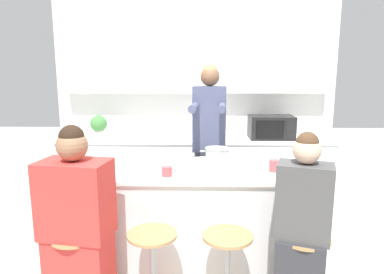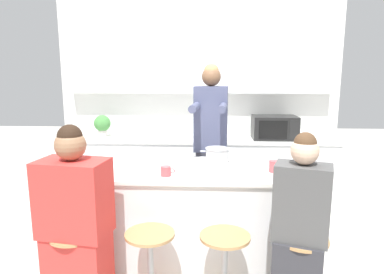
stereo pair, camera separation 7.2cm
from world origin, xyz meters
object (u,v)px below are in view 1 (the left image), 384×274
object	(u,v)px
fruit_bowl	(180,159)
person_cooking	(209,153)
bar_stool_center_left	(153,274)
person_wrapped_blanket	(78,232)
coffee_cup_far	(275,166)
cooking_pot	(217,155)
microwave	(271,127)
banana_bunch	(296,175)
potted_plant	(99,125)
kitchen_island	(192,219)
coffee_cup_near	(167,171)
person_seated_near	(301,239)

from	to	relation	value
fruit_bowl	person_cooking	bearing A→B (deg)	57.27
fruit_bowl	bar_stool_center_left	bearing A→B (deg)	-100.86
person_wrapped_blanket	coffee_cup_far	bearing A→B (deg)	29.89
cooking_pot	coffee_cup_far	world-z (taller)	cooking_pot
fruit_bowl	microwave	world-z (taller)	microwave
person_wrapped_blanket	banana_bunch	xyz separation A→B (m)	(1.56, 0.38, 0.29)
cooking_pot	person_wrapped_blanket	bearing A→B (deg)	-139.67
bar_stool_center_left	fruit_bowl	distance (m)	1.01
person_wrapped_blanket	person_cooking	bearing A→B (deg)	61.78
bar_stool_center_left	potted_plant	size ratio (longest dim) A/B	2.19
person_cooking	person_wrapped_blanket	bearing A→B (deg)	-121.92
person_wrapped_blanket	cooking_pot	distance (m)	1.33
kitchen_island	coffee_cup_far	xyz separation A→B (m)	(0.68, -0.09, 0.51)
person_cooking	potted_plant	distance (m)	1.76
coffee_cup_near	microwave	bearing A→B (deg)	57.20
person_wrapped_blanket	microwave	xyz separation A→B (m)	(1.74, 2.23, 0.37)
kitchen_island	bar_stool_center_left	bearing A→B (deg)	-112.95
kitchen_island	person_cooking	size ratio (longest dim) A/B	1.07
cooking_pot	fruit_bowl	world-z (taller)	cooking_pot
kitchen_island	person_cooking	xyz separation A→B (m)	(0.16, 0.58, 0.45)
bar_stool_center_left	cooking_pot	size ratio (longest dim) A/B	2.11
person_cooking	coffee_cup_near	world-z (taller)	person_cooking
person_seated_near	banana_bunch	xyz separation A→B (m)	(0.05, 0.38, 0.33)
person_wrapped_blanket	fruit_bowl	bearing A→B (deg)	59.83
cooking_pot	microwave	size ratio (longest dim) A/B	0.54
person_wrapped_blanket	person_seated_near	size ratio (longest dim) A/B	1.03
bar_stool_center_left	fruit_bowl	bearing A→B (deg)	79.14
coffee_cup_far	banana_bunch	distance (m)	0.22
person_wrapped_blanket	person_seated_near	bearing A→B (deg)	8.50
bar_stool_center_left	banana_bunch	distance (m)	1.28
coffee_cup_near	coffee_cup_far	world-z (taller)	coffee_cup_far
coffee_cup_far	potted_plant	bearing A→B (deg)	138.67
person_cooking	person_wrapped_blanket	world-z (taller)	person_cooking
microwave	coffee_cup_far	bearing A→B (deg)	-100.43
bar_stool_center_left	person_seated_near	size ratio (longest dim) A/B	0.47
person_seated_near	coffee_cup_near	bearing A→B (deg)	174.90
banana_bunch	person_wrapped_blanket	bearing A→B (deg)	-166.34
kitchen_island	banana_bunch	size ratio (longest dim) A/B	13.24
coffee_cup_near	microwave	size ratio (longest dim) A/B	0.20
person_seated_near	potted_plant	distance (m)	3.06
person_cooking	microwave	distance (m)	1.29
cooking_pot	coffee_cup_near	xyz separation A→B (m)	(-0.41, -0.42, -0.03)
coffee_cup_far	banana_bunch	size ratio (longest dim) A/B	0.83
potted_plant	microwave	bearing A→B (deg)	-1.04
cooking_pot	banana_bunch	world-z (taller)	cooking_pot
coffee_cup_far	potted_plant	distance (m)	2.58
fruit_bowl	microwave	bearing A→B (deg)	52.33
cooking_pot	coffee_cup_far	distance (m)	0.53
person_cooking	coffee_cup_far	world-z (taller)	person_cooking
microwave	potted_plant	size ratio (longest dim) A/B	1.93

